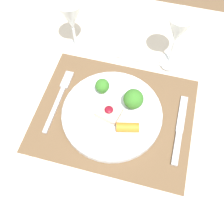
% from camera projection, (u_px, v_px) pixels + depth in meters
% --- Properties ---
extents(ground_plane, '(8.00, 8.00, 0.00)m').
position_uv_depth(ground_plane, '(113.00, 180.00, 1.37)').
color(ground_plane, brown).
extents(dining_table, '(1.34, 1.00, 0.73)m').
position_uv_depth(dining_table, '(114.00, 128.00, 0.81)').
color(dining_table, beige).
rests_on(dining_table, ground_plane).
extents(placemat, '(0.43, 0.34, 0.00)m').
position_uv_depth(placemat, '(114.00, 115.00, 0.73)').
color(placemat, brown).
rests_on(placemat, dining_table).
extents(dinner_plate, '(0.28, 0.28, 0.08)m').
position_uv_depth(dinner_plate, '(113.00, 112.00, 0.71)').
color(dinner_plate, silver).
rests_on(dinner_plate, placemat).
extents(fork, '(0.02, 0.21, 0.01)m').
position_uv_depth(fork, '(60.00, 96.00, 0.75)').
color(fork, '#B2B2B7').
rests_on(fork, placemat).
extents(knife, '(0.02, 0.21, 0.01)m').
position_uv_depth(knife, '(179.00, 133.00, 0.70)').
color(knife, '#B2B2B7').
rests_on(knife, placemat).
extents(spoon, '(0.19, 0.04, 0.01)m').
position_uv_depth(spoon, '(158.00, 64.00, 0.81)').
color(spoon, '#B2B2B7').
rests_on(spoon, dining_table).
extents(wine_glass_near, '(0.08, 0.08, 0.18)m').
position_uv_depth(wine_glass_near, '(178.00, 31.00, 0.71)').
color(wine_glass_near, white).
rests_on(wine_glass_near, dining_table).
extents(wine_glass_far, '(0.08, 0.08, 0.18)m').
position_uv_depth(wine_glass_far, '(71.00, 17.00, 0.74)').
color(wine_glass_far, white).
rests_on(wine_glass_far, dining_table).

